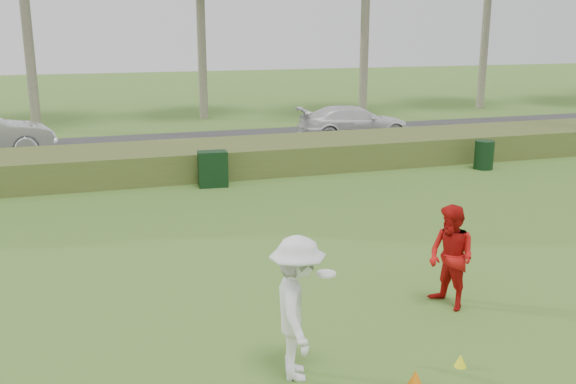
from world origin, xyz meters
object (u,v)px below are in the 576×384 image
object	(u,v)px
player_red	(451,257)
car_right	(354,122)
utility_cabinet	(213,169)
trash_bin	(484,155)
cone_yellow	(460,360)
player_white	(297,308)
cone_orange	(415,379)

from	to	relation	value
player_red	car_right	world-z (taller)	player_red
utility_cabinet	player_red	bearing A→B (deg)	-73.19
car_right	trash_bin	bearing A→B (deg)	-158.97
cone_yellow	player_white	bearing A→B (deg)	168.16
player_white	car_right	bearing A→B (deg)	-12.01
utility_cabinet	trash_bin	distance (m)	9.07
player_white	trash_bin	xyz separation A→B (m)	(10.07, 10.50, -0.52)
cone_yellow	trash_bin	bearing A→B (deg)	54.55
cone_orange	trash_bin	bearing A→B (deg)	52.37
player_white	trash_bin	distance (m)	14.56
cone_orange	cone_yellow	world-z (taller)	cone_orange
player_red	player_white	bearing A→B (deg)	-81.27
player_red	trash_bin	bearing A→B (deg)	128.91
player_white	cone_yellow	distance (m)	2.47
cone_yellow	trash_bin	distance (m)	13.48
car_right	utility_cabinet	bearing A→B (deg)	135.07
player_red	utility_cabinet	size ratio (longest dim) A/B	1.68
cone_orange	car_right	size ratio (longest dim) A/B	0.05
cone_yellow	utility_cabinet	xyz separation A→B (m)	(-1.25, 11.35, 0.43)
player_red	cone_yellow	bearing A→B (deg)	-40.62
trash_bin	player_red	bearing A→B (deg)	-127.00
utility_cabinet	trash_bin	bearing A→B (deg)	1.77
utility_cabinet	trash_bin	xyz separation A→B (m)	(9.06, -0.38, -0.05)
player_white	car_right	size ratio (longest dim) A/B	0.42
cone_orange	trash_bin	size ratio (longest dim) A/B	0.26
player_white	cone_orange	distance (m)	1.80
player_white	trash_bin	size ratio (longest dim) A/B	2.09
cone_orange	cone_yellow	bearing A→B (deg)	18.08
utility_cabinet	trash_bin	size ratio (longest dim) A/B	1.11
player_white	utility_cabinet	world-z (taller)	player_white
player_red	car_right	xyz separation A→B (m)	(5.04, 15.64, -0.15)
player_red	cone_orange	bearing A→B (deg)	-54.37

